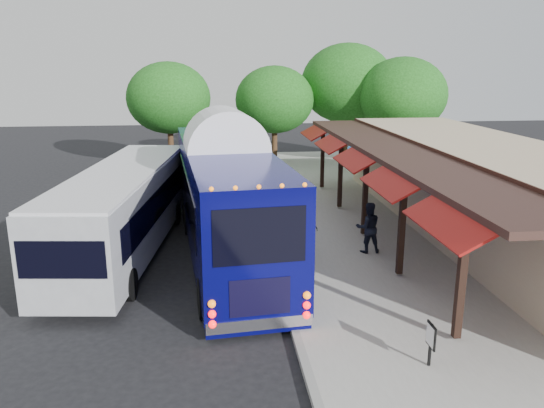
{
  "coord_description": "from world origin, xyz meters",
  "views": [
    {
      "loc": [
        -1.81,
        -14.83,
        6.51
      ],
      "look_at": [
        0.13,
        2.86,
        1.8
      ],
      "focal_mm": 35.0,
      "sensor_mm": 36.0,
      "label": 1
    }
  ],
  "objects_px": {
    "coach_bus": "(226,194)",
    "ped_c": "(304,230)",
    "city_bus": "(124,207)",
    "ped_a": "(300,259)",
    "ped_d": "(289,184)",
    "ped_b": "(368,227)",
    "sign_board": "(431,338)"
  },
  "relations": [
    {
      "from": "ped_a",
      "to": "ped_c",
      "type": "height_order",
      "value": "ped_a"
    },
    {
      "from": "ped_c",
      "to": "ped_a",
      "type": "bearing_deg",
      "value": 73.59
    },
    {
      "from": "ped_a",
      "to": "ped_d",
      "type": "bearing_deg",
      "value": 57.99
    },
    {
      "from": "ped_c",
      "to": "city_bus",
      "type": "bearing_deg",
      "value": -15.18
    },
    {
      "from": "ped_b",
      "to": "ped_d",
      "type": "distance_m",
      "value": 7.65
    },
    {
      "from": "coach_bus",
      "to": "sign_board",
      "type": "xyz_separation_m",
      "value": [
        4.15,
        -7.98,
        -1.36
      ]
    },
    {
      "from": "coach_bus",
      "to": "ped_b",
      "type": "xyz_separation_m",
      "value": [
        4.85,
        -0.79,
        -1.13
      ]
    },
    {
      "from": "ped_d",
      "to": "sign_board",
      "type": "relative_size",
      "value": 1.64
    },
    {
      "from": "coach_bus",
      "to": "ped_a",
      "type": "height_order",
      "value": "coach_bus"
    },
    {
      "from": "city_bus",
      "to": "coach_bus",
      "type": "bearing_deg",
      "value": -1.35
    },
    {
      "from": "coach_bus",
      "to": "ped_c",
      "type": "xyz_separation_m",
      "value": [
        2.62,
        -0.69,
        -1.2
      ]
    },
    {
      "from": "ped_b",
      "to": "ped_d",
      "type": "bearing_deg",
      "value": -77.04
    },
    {
      "from": "ped_a",
      "to": "sign_board",
      "type": "distance_m",
      "value": 5.05
    },
    {
      "from": "ped_b",
      "to": "sign_board",
      "type": "distance_m",
      "value": 7.22
    },
    {
      "from": "sign_board",
      "to": "coach_bus",
      "type": "bearing_deg",
      "value": 117.32
    },
    {
      "from": "city_bus",
      "to": "ped_c",
      "type": "xyz_separation_m",
      "value": [
        6.17,
        -1.17,
        -0.7
      ]
    },
    {
      "from": "coach_bus",
      "to": "sign_board",
      "type": "relative_size",
      "value": 12.99
    },
    {
      "from": "ped_c",
      "to": "coach_bus",
      "type": "bearing_deg",
      "value": -19.15
    },
    {
      "from": "city_bus",
      "to": "sign_board",
      "type": "relative_size",
      "value": 11.6
    },
    {
      "from": "ped_b",
      "to": "ped_d",
      "type": "height_order",
      "value": "ped_b"
    },
    {
      "from": "coach_bus",
      "to": "ped_c",
      "type": "relative_size",
      "value": 7.75
    },
    {
      "from": "coach_bus",
      "to": "city_bus",
      "type": "distance_m",
      "value": 3.61
    },
    {
      "from": "ped_b",
      "to": "ped_c",
      "type": "relative_size",
      "value": 1.08
    },
    {
      "from": "ped_c",
      "to": "sign_board",
      "type": "xyz_separation_m",
      "value": [
        1.53,
        -7.29,
        -0.16
      ]
    },
    {
      "from": "city_bus",
      "to": "ped_a",
      "type": "xyz_separation_m",
      "value": [
        5.6,
        -3.87,
        -0.69
      ]
    },
    {
      "from": "city_bus",
      "to": "ped_c",
      "type": "distance_m",
      "value": 6.32
    },
    {
      "from": "ped_b",
      "to": "ped_c",
      "type": "bearing_deg",
      "value": -2.59
    },
    {
      "from": "city_bus",
      "to": "ped_b",
      "type": "xyz_separation_m",
      "value": [
        8.4,
        -1.27,
        -0.63
      ]
    },
    {
      "from": "ped_c",
      "to": "ped_d",
      "type": "bearing_deg",
      "value": -98.51
    },
    {
      "from": "ped_b",
      "to": "sign_board",
      "type": "relative_size",
      "value": 1.81
    },
    {
      "from": "ped_a",
      "to": "ped_d",
      "type": "relative_size",
      "value": 1.03
    },
    {
      "from": "ped_a",
      "to": "ped_b",
      "type": "bearing_deg",
      "value": 17.05
    }
  ]
}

